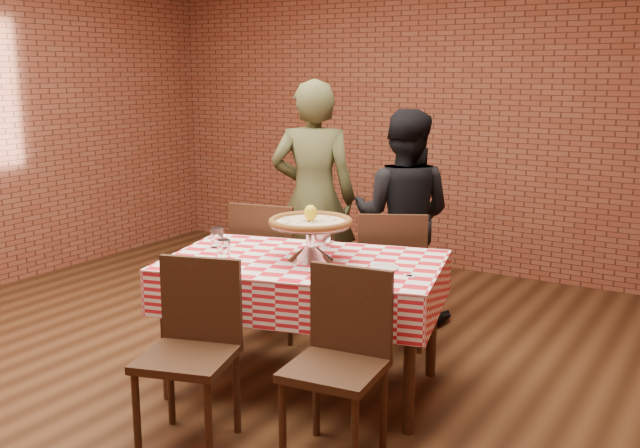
{
  "coord_description": "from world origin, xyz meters",
  "views": [
    {
      "loc": [
        2.65,
        -3.18,
        1.8
      ],
      "look_at": [
        0.56,
        0.25,
        0.94
      ],
      "focal_mm": 40.9,
      "sensor_mm": 36.0,
      "label": 1
    }
  ],
  "objects_px": {
    "chair_near_right": "(334,370)",
    "chair_far_right": "(391,277)",
    "chair_near_left": "(187,358)",
    "chair_far_left": "(275,267)",
    "table": "(304,325)",
    "diner_black": "(403,216)",
    "pizza_stand": "(311,242)",
    "water_glass_right": "(217,237)",
    "diner_olive": "(313,198)",
    "pizza": "(311,223)",
    "condiment_caddy": "(325,237)",
    "water_glass_left": "(224,250)"
  },
  "relations": [
    {
      "from": "water_glass_right",
      "to": "chair_far_left",
      "type": "distance_m",
      "value": 0.75
    },
    {
      "from": "condiment_caddy",
      "to": "chair_near_right",
      "type": "relative_size",
      "value": 0.14
    },
    {
      "from": "chair_far_left",
      "to": "pizza_stand",
      "type": "bearing_deg",
      "value": 126.93
    },
    {
      "from": "diner_olive",
      "to": "table",
      "type": "bearing_deg",
      "value": 96.04
    },
    {
      "from": "chair_near_left",
      "to": "diner_black",
      "type": "distance_m",
      "value": 2.26
    },
    {
      "from": "chair_far_right",
      "to": "table",
      "type": "bearing_deg",
      "value": 55.1
    },
    {
      "from": "chair_near_right",
      "to": "chair_far_left",
      "type": "height_order",
      "value": "chair_far_left"
    },
    {
      "from": "pizza_stand",
      "to": "water_glass_left",
      "type": "relative_size",
      "value": 3.9
    },
    {
      "from": "water_glass_right",
      "to": "table",
      "type": "bearing_deg",
      "value": 2.02
    },
    {
      "from": "chair_far_left",
      "to": "chair_far_right",
      "type": "bearing_deg",
      "value": -173.36
    },
    {
      "from": "pizza",
      "to": "chair_near_right",
      "type": "distance_m",
      "value": 0.97
    },
    {
      "from": "pizza_stand",
      "to": "chair_far_right",
      "type": "distance_m",
      "value": 0.96
    },
    {
      "from": "diner_olive",
      "to": "chair_far_right",
      "type": "bearing_deg",
      "value": 135.92
    },
    {
      "from": "pizza_stand",
      "to": "water_glass_right",
      "type": "height_order",
      "value": "pizza_stand"
    },
    {
      "from": "chair_far_right",
      "to": "diner_olive",
      "type": "relative_size",
      "value": 0.53
    },
    {
      "from": "chair_far_left",
      "to": "diner_black",
      "type": "height_order",
      "value": "diner_black"
    },
    {
      "from": "pizza",
      "to": "condiment_caddy",
      "type": "xyz_separation_m",
      "value": [
        -0.08,
        0.29,
        -0.15
      ]
    },
    {
      "from": "condiment_caddy",
      "to": "chair_far_right",
      "type": "height_order",
      "value": "chair_far_right"
    },
    {
      "from": "chair_near_right",
      "to": "table",
      "type": "bearing_deg",
      "value": 126.29
    },
    {
      "from": "pizza_stand",
      "to": "chair_far_left",
      "type": "relative_size",
      "value": 0.49
    },
    {
      "from": "pizza_stand",
      "to": "chair_far_right",
      "type": "relative_size",
      "value": 0.5
    },
    {
      "from": "pizza",
      "to": "chair_far_right",
      "type": "relative_size",
      "value": 0.51
    },
    {
      "from": "pizza",
      "to": "chair_far_right",
      "type": "height_order",
      "value": "pizza"
    },
    {
      "from": "pizza",
      "to": "chair_near_right",
      "type": "height_order",
      "value": "pizza"
    },
    {
      "from": "water_glass_left",
      "to": "chair_far_left",
      "type": "bearing_deg",
      "value": 107.74
    },
    {
      "from": "condiment_caddy",
      "to": "chair_far_right",
      "type": "distance_m",
      "value": 0.7
    },
    {
      "from": "table",
      "to": "pizza_stand",
      "type": "height_order",
      "value": "pizza_stand"
    },
    {
      "from": "chair_far_right",
      "to": "chair_far_left",
      "type": "bearing_deg",
      "value": -10.14
    },
    {
      "from": "chair_near_right",
      "to": "chair_far_right",
      "type": "xyz_separation_m",
      "value": [
        -0.44,
        1.5,
        0.01
      ]
    },
    {
      "from": "pizza",
      "to": "water_glass_right",
      "type": "relative_size",
      "value": 3.95
    },
    {
      "from": "table",
      "to": "water_glass_right",
      "type": "relative_size",
      "value": 12.78
    },
    {
      "from": "chair_near_right",
      "to": "diner_olive",
      "type": "height_order",
      "value": "diner_olive"
    },
    {
      "from": "table",
      "to": "water_glass_right",
      "type": "distance_m",
      "value": 0.74
    },
    {
      "from": "table",
      "to": "water_glass_right",
      "type": "height_order",
      "value": "water_glass_right"
    },
    {
      "from": "chair_near_right",
      "to": "diner_olive",
      "type": "xyz_separation_m",
      "value": [
        -1.22,
        1.79,
        0.42
      ]
    },
    {
      "from": "diner_black",
      "to": "chair_far_left",
      "type": "bearing_deg",
      "value": 37.05
    },
    {
      "from": "chair_near_left",
      "to": "chair_far_left",
      "type": "bearing_deg",
      "value": 92.69
    },
    {
      "from": "pizza_stand",
      "to": "diner_olive",
      "type": "xyz_separation_m",
      "value": [
        -0.7,
        1.16,
        0.01
      ]
    },
    {
      "from": "table",
      "to": "chair_near_right",
      "type": "bearing_deg",
      "value": -47.74
    },
    {
      "from": "pizza_stand",
      "to": "diner_olive",
      "type": "distance_m",
      "value": 1.35
    },
    {
      "from": "pizza_stand",
      "to": "condiment_caddy",
      "type": "height_order",
      "value": "pizza_stand"
    },
    {
      "from": "table",
      "to": "chair_near_left",
      "type": "bearing_deg",
      "value": -97.58
    },
    {
      "from": "chair_near_left",
      "to": "water_glass_right",
      "type": "bearing_deg",
      "value": 102.99
    },
    {
      "from": "chair_near_left",
      "to": "chair_near_right",
      "type": "height_order",
      "value": "chair_near_left"
    },
    {
      "from": "diner_black",
      "to": "diner_olive",
      "type": "bearing_deg",
      "value": 4.48
    },
    {
      "from": "condiment_caddy",
      "to": "chair_far_right",
      "type": "bearing_deg",
      "value": 64.51
    },
    {
      "from": "table",
      "to": "diner_black",
      "type": "height_order",
      "value": "diner_black"
    },
    {
      "from": "pizza_stand",
      "to": "water_glass_right",
      "type": "distance_m",
      "value": 0.63
    },
    {
      "from": "chair_far_left",
      "to": "diner_black",
      "type": "xyz_separation_m",
      "value": [
        0.62,
        0.73,
        0.3
      ]
    },
    {
      "from": "condiment_caddy",
      "to": "chair_near_left",
      "type": "bearing_deg",
      "value": -103.28
    }
  ]
}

